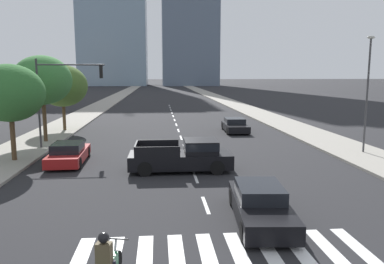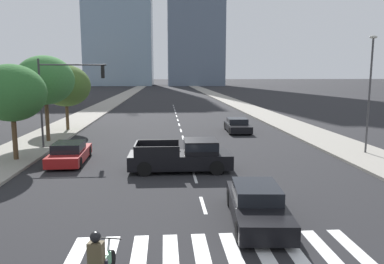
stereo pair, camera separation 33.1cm
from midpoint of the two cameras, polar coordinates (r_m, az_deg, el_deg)
sidewalk_east at (r=36.94m, az=15.01°, el=0.62°), size 4.00×260.00×0.15m
sidewalk_west at (r=35.95m, az=-20.25°, el=0.15°), size 4.00×260.00×0.15m
crosswalk_near at (r=11.47m, az=3.83°, el=-17.70°), size 8.55×2.60×0.01m
lane_divider_center at (r=38.51m, az=-2.65°, el=1.12°), size 0.14×50.00×0.01m
pickup_truck at (r=20.04m, az=-1.47°, el=-3.63°), size 5.44×2.20×1.67m
sedan_black_0 at (r=33.89m, az=6.25°, el=0.99°), size 2.07×4.66×1.21m
sedan_red_1 at (r=22.98m, az=-18.59°, el=-3.12°), size 1.97×4.62×1.23m
sedan_black_2 at (r=13.62m, az=9.60°, el=-10.79°), size 2.16×4.90×1.26m
traffic_signal_far at (r=26.96m, az=-19.33°, el=6.46°), size 4.77×0.28×5.99m
street_lamp_east at (r=26.19m, az=24.77°, el=6.41°), size 0.50×0.24×7.32m
street_tree_nearest at (r=23.99m, az=-26.27°, el=5.30°), size 3.88×3.88×5.55m
street_tree_second at (r=29.90m, az=-22.05°, el=7.28°), size 4.24×4.24×6.33m
street_tree_third at (r=35.52m, az=-19.29°, el=6.62°), size 4.35×4.35×5.80m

